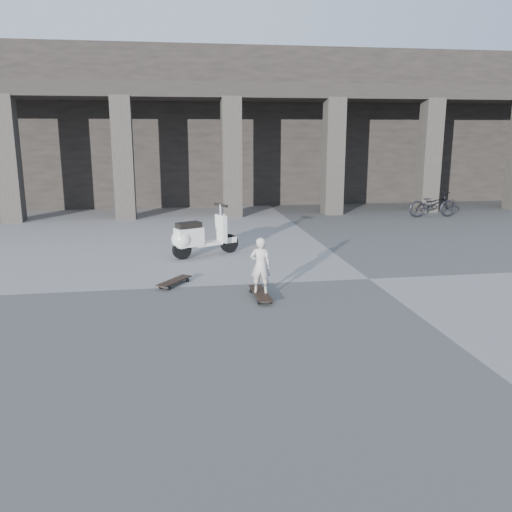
{
  "coord_description": "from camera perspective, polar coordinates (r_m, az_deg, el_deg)",
  "views": [
    {
      "loc": [
        -3.89,
        -9.98,
        2.91
      ],
      "look_at": [
        -2.36,
        -0.4,
        0.65
      ],
      "focal_mm": 38.0,
      "sensor_mm": 36.0,
      "label": 1
    }
  ],
  "objects": [
    {
      "name": "child",
      "position": [
        9.49,
        0.48,
        -0.98
      ],
      "size": [
        0.41,
        0.32,
        0.99
      ],
      "primitive_type": "imported",
      "rotation": [
        0.0,
        0.0,
        2.88
      ],
      "color": "beige",
      "rests_on": "longboard"
    },
    {
      "name": "bicycle",
      "position": [
        19.54,
        18.1,
        5.21
      ],
      "size": [
        1.69,
        0.62,
        0.88
      ],
      "primitive_type": "imported",
      "rotation": [
        0.0,
        0.0,
        1.55
      ],
      "color": "black",
      "rests_on": "ground"
    },
    {
      "name": "ground",
      "position": [
        11.1,
        11.81,
        -2.37
      ],
      "size": [
        90.0,
        90.0,
        0.0
      ],
      "primitive_type": "plane",
      "color": "#4A4947",
      "rests_on": "ground"
    },
    {
      "name": "longboard",
      "position": [
        9.63,
        0.47,
        -3.97
      ],
      "size": [
        0.28,
        1.03,
        0.1
      ],
      "rotation": [
        0.0,
        0.0,
        1.62
      ],
      "color": "black",
      "rests_on": "ground"
    },
    {
      "name": "scooter",
      "position": [
        12.68,
        -6.48,
        1.98
      ],
      "size": [
        1.62,
        0.95,
        1.21
      ],
      "rotation": [
        0.0,
        0.0,
        0.44
      ],
      "color": "black",
      "rests_on": "ground"
    },
    {
      "name": "colonnade",
      "position": [
        24.06,
        0.25,
        13.4
      ],
      "size": [
        28.0,
        8.82,
        6.0
      ],
      "color": "black",
      "rests_on": "ground"
    },
    {
      "name": "skateboard_spare",
      "position": [
        10.51,
        -8.59,
        -2.65
      ],
      "size": [
        0.69,
        0.84,
        0.1
      ],
      "rotation": [
        0.0,
        0.0,
        0.94
      ],
      "color": "black",
      "rests_on": "ground"
    }
  ]
}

